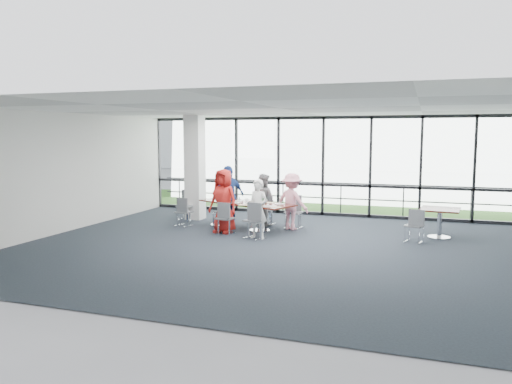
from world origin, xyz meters
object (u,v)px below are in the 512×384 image
(chair_main_fr, at_px, (293,212))
(side_table_right, at_px, (440,213))
(chair_main_nr, at_px, (255,221))
(chair_spare_lb, at_px, (185,206))
(side_table_left, at_px, (220,203))
(diner_far_left, at_px, (263,200))
(diner_near_right, at_px, (258,209))
(chair_spare_r, at_px, (414,226))
(main_table, at_px, (260,208))
(chair_spare_la, at_px, (184,212))
(chair_main_fl, at_px, (266,209))
(structural_column, at_px, (195,168))
(diner_end, at_px, (229,196))
(diner_far_right, at_px, (292,201))
(chair_main_nl, at_px, (225,218))
(chair_main_end, at_px, (223,212))
(diner_near_left, at_px, (223,201))

(chair_main_fr, bearing_deg, side_table_right, -174.84)
(chair_main_nr, height_order, chair_spare_lb, chair_main_nr)
(side_table_left, bearing_deg, diner_far_left, 17.89)
(diner_near_right, bearing_deg, side_table_left, 153.89)
(chair_main_fr, height_order, chair_spare_r, chair_main_fr)
(side_table_right, height_order, chair_main_fr, chair_main_fr)
(main_table, xyz_separation_m, side_table_left, (-1.35, 0.46, 0.02))
(chair_spare_la, bearing_deg, chair_main_fl, 41.02)
(structural_column, distance_m, diner_end, 1.80)
(side_table_right, xyz_separation_m, chair_spare_la, (-6.89, -0.65, -0.24))
(side_table_left, relative_size, diner_far_right, 0.74)
(chair_spare_lb, bearing_deg, main_table, 162.25)
(diner_near_right, height_order, chair_main_nl, diner_near_right)
(diner_far_left, bearing_deg, chair_main_end, 48.28)
(diner_far_left, xyz_separation_m, chair_spare_lb, (-2.53, 0.04, -0.30))
(structural_column, xyz_separation_m, diner_far_left, (2.35, -0.38, -0.85))
(diner_near_left, height_order, diner_near_right, diner_near_left)
(diner_far_right, bearing_deg, diner_near_left, 52.84)
(side_table_left, xyz_separation_m, chair_spare_lb, (-1.35, 0.42, -0.19))
(chair_main_end, distance_m, chair_spare_la, 1.13)
(chair_spare_r, bearing_deg, chair_main_nl, -157.22)
(side_table_left, relative_size, chair_spare_la, 1.41)
(chair_main_end, bearing_deg, chair_main_fr, 116.82)
(structural_column, height_order, side_table_left, structural_column)
(side_table_right, bearing_deg, diner_near_left, -168.16)
(diner_near_right, distance_m, chair_main_end, 2.08)
(chair_main_fl, relative_size, chair_spare_lb, 0.99)
(diner_far_left, relative_size, chair_main_nl, 1.79)
(chair_spare_la, bearing_deg, diner_far_right, 24.12)
(main_table, distance_m, side_table_left, 1.43)
(structural_column, bearing_deg, diner_far_left, -9.15)
(diner_far_right, bearing_deg, chair_spare_r, -171.03)
(diner_far_right, bearing_deg, chair_main_nl, 59.53)
(diner_far_right, xyz_separation_m, chair_main_fr, (-0.00, 0.19, -0.33))
(chair_main_nr, distance_m, chair_main_end, 2.03)
(chair_spare_r, bearing_deg, side_table_right, 68.33)
(side_table_right, bearing_deg, structural_column, 175.16)
(diner_near_right, relative_size, chair_spare_lb, 1.68)
(main_table, bearing_deg, chair_main_nr, -57.31)
(main_table, xyz_separation_m, chair_spare_la, (-2.28, -0.04, -0.21))
(diner_far_right, height_order, chair_main_nl, diner_far_right)
(chair_main_fr, relative_size, chair_main_end, 1.10)
(structural_column, bearing_deg, chair_main_fr, -9.20)
(side_table_left, height_order, chair_main_fl, chair_main_fl)
(side_table_left, distance_m, diner_end, 0.37)
(chair_main_nr, xyz_separation_m, chair_main_fr, (0.56, 1.71, -0.01))
(structural_column, distance_m, chair_main_end, 1.94)
(diner_end, distance_m, chair_main_fl, 1.18)
(diner_end, bearing_deg, structural_column, -87.22)
(chair_main_nr, xyz_separation_m, chair_main_end, (-1.44, 1.42, -0.06))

